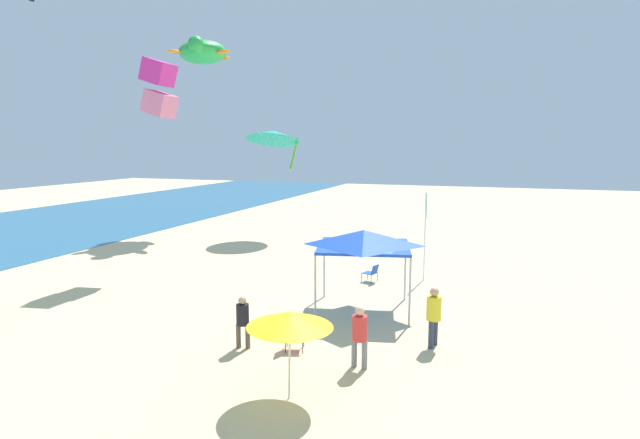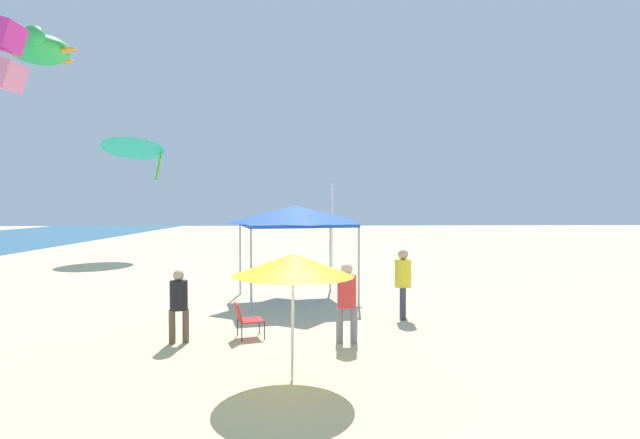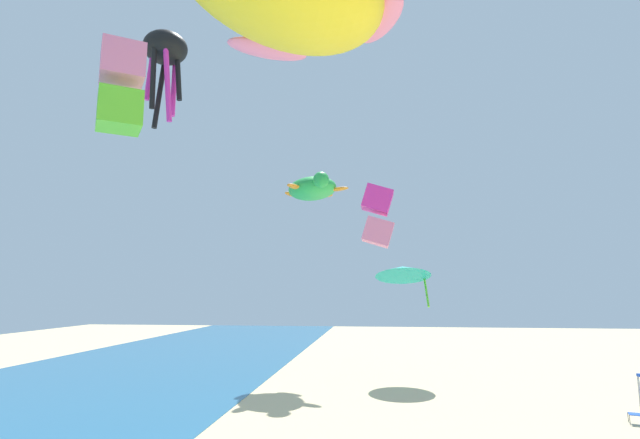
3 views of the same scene
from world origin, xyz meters
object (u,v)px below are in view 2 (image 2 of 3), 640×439
object	(u,v)px
kite_delta_teal	(134,144)
kite_box_magenta	(1,53)
person_far_stroller	(347,296)
person_by_tent	(403,278)
kite_turtle_green	(40,49)
canopy_tent	(296,216)
beach_umbrella	(293,265)
folding_chair_right_of_tent	(281,269)
person_near_umbrella	(179,300)
banner_flag	(332,220)
folding_chair_facing_ocean	(246,317)

from	to	relation	value
kite_delta_teal	kite_box_magenta	size ratio (longest dim) A/B	1.32
kite_delta_teal	person_far_stroller	bearing A→B (deg)	117.46
person_far_stroller	kite_delta_teal	xyz separation A→B (m)	(18.23, 10.87, 5.74)
person_by_tent	kite_turtle_green	size ratio (longest dim) A/B	0.35
canopy_tent	beach_umbrella	bearing A→B (deg)	-179.92
folding_chair_right_of_tent	person_near_umbrella	size ratio (longest dim) A/B	0.50
folding_chair_right_of_tent	kite_delta_teal	xyz separation A→B (m)	(9.38, 9.09, 6.31)
person_near_umbrella	kite_box_magenta	world-z (taller)	kite_box_magenta
person_near_umbrella	person_far_stroller	bearing A→B (deg)	-15.40
kite_box_magenta	person_near_umbrella	bearing A→B (deg)	47.65
canopy_tent	folding_chair_right_of_tent	size ratio (longest dim) A/B	4.80
canopy_tent	banner_flag	world-z (taller)	banner_flag
person_far_stroller	banner_flag	bearing A→B (deg)	99.03
kite_delta_teal	folding_chair_facing_ocean	bearing A→B (deg)	112.52
banner_flag	person_far_stroller	xyz separation A→B (m)	(-10.04, 0.39, -1.39)
beach_umbrella	banner_flag	distance (m)	12.35
banner_flag	kite_box_magenta	distance (m)	14.50
canopy_tent	person_near_umbrella	bearing A→B (deg)	151.60
canopy_tent	person_by_tent	world-z (taller)	canopy_tent
canopy_tent	kite_delta_teal	bearing A→B (deg)	36.05
beach_umbrella	folding_chair_facing_ocean	distance (m)	3.32
banner_flag	person_far_stroller	bearing A→B (deg)	177.78
kite_turtle_green	person_by_tent	bearing A→B (deg)	25.42
folding_chair_right_of_tent	person_near_umbrella	xyz separation A→B (m)	(-8.68, 1.93, 0.48)
beach_umbrella	person_by_tent	size ratio (longest dim) A/B	1.19
canopy_tent	folding_chair_right_of_tent	distance (m)	4.59
person_far_stroller	kite_delta_teal	bearing A→B (deg)	132.07
canopy_tent	person_far_stroller	bearing A→B (deg)	-166.61
canopy_tent	person_far_stroller	distance (m)	5.30
beach_umbrella	person_by_tent	world-z (taller)	beach_umbrella
kite_delta_teal	kite_box_magenta	bearing A→B (deg)	77.40
canopy_tent	kite_turtle_green	world-z (taller)	kite_turtle_green
beach_umbrella	banner_flag	bearing A→B (deg)	-7.18
beach_umbrella	folding_chair_facing_ocean	xyz separation A→B (m)	(2.72, 1.13, -1.54)
canopy_tent	folding_chair_facing_ocean	distance (m)	5.04
kite_box_magenta	banner_flag	bearing A→B (deg)	98.14
person_far_stroller	kite_box_magenta	bearing A→B (deg)	157.30
beach_umbrella	kite_box_magenta	distance (m)	16.98
canopy_tent	folding_chair_facing_ocean	world-z (taller)	canopy_tent
folding_chair_right_of_tent	folding_chair_facing_ocean	bearing A→B (deg)	15.30
kite_delta_teal	kite_box_magenta	xyz separation A→B (m)	(-9.83, 1.60, 2.13)
banner_flag	person_far_stroller	world-z (taller)	banner_flag
beach_umbrella	kite_box_magenta	xyz separation A→B (m)	(10.60, 11.32, 6.90)
folding_chair_facing_ocean	kite_turtle_green	distance (m)	27.04
canopy_tent	kite_delta_teal	size ratio (longest dim) A/B	1.02
beach_umbrella	folding_chair_facing_ocean	size ratio (longest dim) A/B	2.74
beach_umbrella	kite_turtle_green	bearing A→B (deg)	35.95
person_by_tent	beach_umbrella	bearing A→B (deg)	160.40
beach_umbrella	kite_delta_teal	distance (m)	23.13
folding_chair_facing_ocean	person_by_tent	bearing A→B (deg)	-84.85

